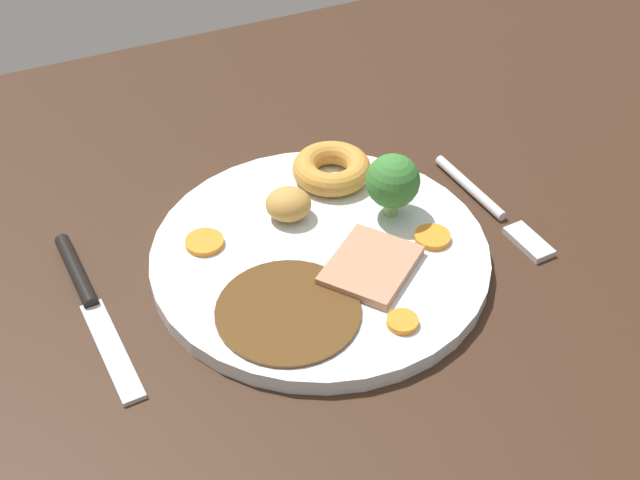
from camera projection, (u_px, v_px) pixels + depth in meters
dining_table at (283, 296)px, 68.17cm from camera, size 120.00×84.00×3.60cm
dinner_plate at (320, 256)px, 68.09cm from camera, size 27.27×27.27×1.40cm
gravy_pool at (288, 311)px, 62.27cm from camera, size 10.87×10.87×0.30cm
meat_slice_main at (371, 266)px, 65.59cm from camera, size 9.48×9.23×0.80cm
yorkshire_pudding at (332, 168)px, 74.02cm from camera, size 6.94×6.94×2.14cm
roast_potato_left at (288, 204)px, 69.84cm from camera, size 4.87×4.72×2.68cm
carrot_coin_front at (432, 237)px, 68.38cm from camera, size 2.95×2.95×0.49cm
carrot_coin_back at (402, 322)px, 61.32cm from camera, size 2.34×2.34×0.51cm
carrot_coin_side at (204, 242)px, 67.92cm from camera, size 3.13×3.13×0.47cm
broccoli_floret at (393, 182)px, 68.87cm from camera, size 4.53×4.53×5.66cm
fork at (493, 209)px, 73.11cm from camera, size 2.52×15.31×0.90cm
knife at (89, 298)px, 64.80cm from camera, size 2.58×18.55×1.20cm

